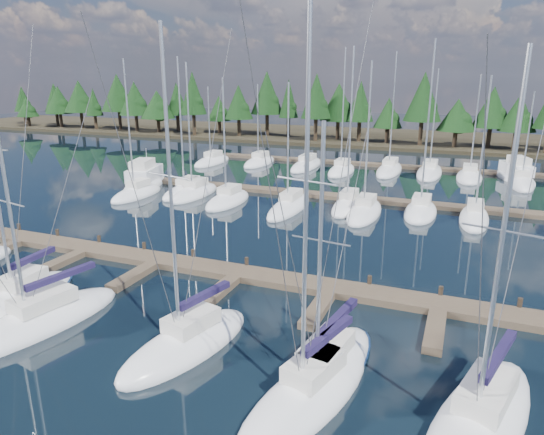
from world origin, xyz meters
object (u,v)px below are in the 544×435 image
at_px(front_sailboat_1, 20,298).
at_px(motor_yacht_right, 515,175).
at_px(front_sailboat_5, 308,394).
at_px(front_sailboat_6, 479,423).
at_px(motor_yacht_left, 145,181).
at_px(front_sailboat_2, 38,322).
at_px(main_dock, 236,277).
at_px(front_sailboat_4, 321,376).
at_px(front_sailboat_3, 187,343).

xyz_separation_m(front_sailboat_1, motor_yacht_right, (28.15, 47.33, 0.21)).
relative_size(front_sailboat_1, front_sailboat_5, 0.98).
relative_size(front_sailboat_6, motor_yacht_left, 1.30).
bearing_deg(front_sailboat_5, front_sailboat_1, 173.23).
distance_m(front_sailboat_2, motor_yacht_left, 32.69).
relative_size(main_dock, motor_yacht_right, 4.44).
bearing_deg(motor_yacht_right, main_dock, -114.71).
bearing_deg(front_sailboat_2, front_sailboat_6, 0.98).
height_order(front_sailboat_1, front_sailboat_2, front_sailboat_1).
bearing_deg(front_sailboat_4, front_sailboat_2, -176.27).
distance_m(front_sailboat_2, front_sailboat_6, 20.65).
bearing_deg(front_sailboat_2, front_sailboat_5, -1.61).
height_order(front_sailboat_2, motor_yacht_left, front_sailboat_2).
xyz_separation_m(front_sailboat_2, front_sailboat_5, (14.45, -0.41, 0.04)).
relative_size(main_dock, front_sailboat_1, 2.79).
xyz_separation_m(front_sailboat_5, motor_yacht_left, (-29.16, 29.60, 0.24)).
height_order(front_sailboat_3, motor_yacht_left, front_sailboat_3).
xyz_separation_m(main_dock, motor_yacht_left, (-21.39, 20.16, 0.35)).
distance_m(main_dock, front_sailboat_3, 8.12).
distance_m(front_sailboat_1, front_sailboat_3, 11.17).
bearing_deg(front_sailboat_3, front_sailboat_6, -3.12).
xyz_separation_m(main_dock, front_sailboat_3, (1.39, -8.00, 0.10)).
bearing_deg(front_sailboat_1, front_sailboat_4, -2.34).
bearing_deg(front_sailboat_2, motor_yacht_right, 62.91).
height_order(front_sailboat_6, motor_yacht_right, front_sailboat_6).
xyz_separation_m(motor_yacht_left, motor_yacht_right, (39.78, 19.81, -0.04)).
relative_size(main_dock, motor_yacht_left, 4.10).
bearing_deg(motor_yacht_left, front_sailboat_1, -67.09).
xyz_separation_m(front_sailboat_5, front_sailboat_6, (6.19, 0.76, -0.03)).
relative_size(front_sailboat_2, front_sailboat_6, 0.87).
relative_size(front_sailboat_2, motor_yacht_right, 1.22).
bearing_deg(motor_yacht_left, front_sailboat_2, -63.26).
height_order(front_sailboat_4, motor_yacht_right, front_sailboat_4).
height_order(front_sailboat_4, motor_yacht_left, front_sailboat_4).
distance_m(main_dock, front_sailboat_5, 12.23).
relative_size(front_sailboat_2, front_sailboat_5, 0.75).
height_order(front_sailboat_1, front_sailboat_6, front_sailboat_1).
relative_size(front_sailboat_5, motor_yacht_left, 1.50).
bearing_deg(motor_yacht_right, front_sailboat_5, -102.13).
xyz_separation_m(front_sailboat_4, motor_yacht_left, (-29.29, 28.24, 0.28)).
bearing_deg(front_sailboat_3, front_sailboat_2, -172.68).
relative_size(front_sailboat_6, motor_yacht_right, 1.41).
distance_m(front_sailboat_1, front_sailboat_6, 23.76).
xyz_separation_m(front_sailboat_3, front_sailboat_6, (12.57, -0.69, -0.02)).
height_order(main_dock, front_sailboat_4, front_sailboat_4).
xyz_separation_m(main_dock, front_sailboat_4, (7.89, -8.09, 0.07)).
bearing_deg(front_sailboat_1, main_dock, 37.02).
relative_size(front_sailboat_3, front_sailboat_5, 0.93).
bearing_deg(motor_yacht_left, front_sailboat_6, -39.21).
height_order(front_sailboat_3, front_sailboat_4, front_sailboat_3).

